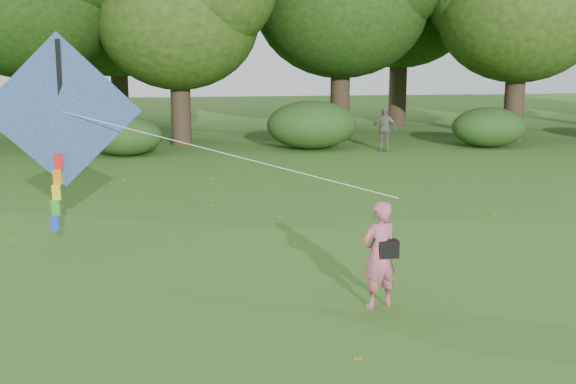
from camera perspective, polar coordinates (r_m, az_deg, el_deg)
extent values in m
plane|color=#265114|center=(10.43, 2.93, -10.22)|extent=(100.00, 100.00, 0.00)
imported|color=#C05A6C|center=(10.83, 7.22, -4.95)|extent=(0.69, 0.57, 1.62)
imported|color=slate|center=(27.61, 7.61, 4.95)|extent=(1.06, 0.73, 1.68)
cube|color=black|center=(10.81, 7.89, -4.46)|extent=(0.30, 0.20, 0.26)
cylinder|color=black|center=(10.68, 7.33, -2.89)|extent=(0.33, 0.14, 0.47)
cube|color=#24609E|center=(12.36, -17.49, 6.10)|extent=(2.57, 0.40, 2.55)
cube|color=black|center=(12.39, -17.47, 6.11)|extent=(0.17, 0.53, 2.32)
cylinder|color=white|center=(11.19, -5.35, 3.14)|extent=(5.05, 2.21, 1.15)
cube|color=red|center=(12.49, -17.71, 2.31)|extent=(0.14, 0.06, 0.26)
cube|color=orange|center=(12.54, -17.77, 1.13)|extent=(0.14, 0.06, 0.26)
cube|color=yellow|center=(12.59, -17.84, -0.04)|extent=(0.14, 0.06, 0.26)
cube|color=green|center=(12.64, -17.90, -1.20)|extent=(0.14, 0.06, 0.26)
cube|color=blue|center=(12.70, -17.96, -2.35)|extent=(0.14, 0.06, 0.26)
cylinder|color=#3A2D1E|center=(31.17, -19.67, 7.11)|extent=(0.88, 0.88, 3.85)
cylinder|color=#3A2D1E|center=(29.60, -8.47, 6.78)|extent=(0.80, 0.80, 3.15)
ellipsoid|color=#1E3F11|center=(29.54, -8.66, 13.24)|extent=(6.40, 6.40, 5.44)
cylinder|color=#3A2D1E|center=(32.32, 4.14, 7.70)|extent=(0.86, 0.86, 3.67)
ellipsoid|color=#1E3F11|center=(32.32, 4.24, 14.66)|extent=(7.60, 7.60, 6.46)
cylinder|color=#3A2D1E|center=(32.25, 17.45, 6.99)|extent=(0.83, 0.83, 3.43)
ellipsoid|color=#1E3F11|center=(32.21, 17.83, 13.36)|extent=(6.80, 6.80, 5.78)
cylinder|color=#3A2D1E|center=(37.20, -13.13, 7.76)|extent=(0.84, 0.84, 3.50)
ellipsoid|color=#1E3F11|center=(37.18, -13.39, 13.42)|extent=(7.00, 7.00, 5.95)
cylinder|color=#3A2D1E|center=(37.67, 8.68, 8.37)|extent=(0.90, 0.90, 4.02)
ellipsoid|color=#1E3F11|center=(37.71, 8.87, 14.69)|extent=(7.80, 7.80, 6.63)
ellipsoid|color=#264919|center=(26.88, -12.70, 4.33)|extent=(2.66, 2.09, 1.42)
ellipsoid|color=#264919|center=(28.00, 1.89, 5.33)|extent=(3.50, 2.75, 1.88)
ellipsoid|color=#264919|center=(29.59, 15.59, 4.95)|extent=(2.94, 2.31, 1.58)
cube|color=olive|center=(16.61, -0.61, -2.01)|extent=(0.14, 0.12, 0.01)
cube|color=olive|center=(19.50, -16.50, -0.49)|extent=(0.14, 0.11, 0.01)
cube|color=olive|center=(15.72, -20.84, -3.53)|extent=(0.11, 0.14, 0.01)
cube|color=olive|center=(21.66, -6.05, 1.05)|extent=(0.14, 0.11, 0.01)
cube|color=olive|center=(17.94, -6.04, -1.08)|extent=(0.13, 0.10, 0.01)
cube|color=olive|center=(21.85, -12.79, 0.92)|extent=(0.10, 0.13, 0.01)
cube|color=olive|center=(9.32, 5.57, -12.92)|extent=(0.13, 0.10, 0.01)
cube|color=olive|center=(17.61, 15.89, -1.69)|extent=(0.09, 0.13, 0.01)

